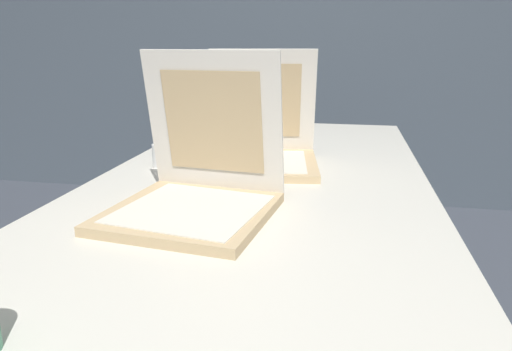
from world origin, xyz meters
The scene contains 6 objects.
wall_back centered at (0.00, 2.65, 1.30)m, with size 10.00×0.10×2.60m, color #4C5660.
table centered at (0.00, 0.56, 0.68)m, with size 0.94×2.04×0.73m.
pizza_box_front centered at (-0.10, 0.28, 0.78)m, with size 0.38×0.39×0.36m.
pizza_box_middle centered at (-0.02, 0.74, 0.78)m, with size 0.39×0.39×0.36m.
cup_white_far centered at (-0.26, 0.92, 0.77)m, with size 0.05×0.05×0.07m, color white.
cup_white_mid centered at (-0.33, 0.66, 0.77)m, with size 0.05×0.05×0.07m, color white.
Camera 1 is at (0.23, -0.69, 1.11)m, focal length 32.80 mm.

